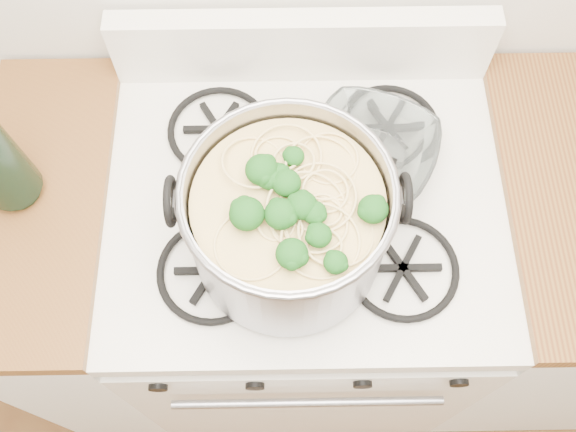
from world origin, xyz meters
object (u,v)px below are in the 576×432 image
at_px(gas_range, 301,282).
at_px(glass_bowl, 371,156).
at_px(spatula, 364,170).
at_px(stock_pot, 288,222).

xyz_separation_m(gas_range, glass_bowl, (0.13, 0.07, 0.50)).
bearing_deg(spatula, gas_range, -128.13).
distance_m(spatula, glass_bowl, 0.04).
bearing_deg(spatula, glass_bowl, 94.49).
bearing_deg(gas_range, spatula, 21.38).
height_order(gas_range, spatula, spatula).
distance_m(gas_range, spatula, 0.51).
bearing_deg(glass_bowl, stock_pot, -131.41).
distance_m(stock_pot, spatula, 0.23).
relative_size(gas_range, glass_bowl, 9.63).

